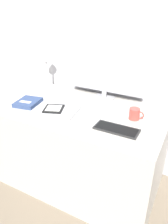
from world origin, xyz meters
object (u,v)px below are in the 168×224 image
coffee_mug (135,114)px  keyboard (117,129)px  desk_lamp (46,67)px  notebook (28,102)px  monitor (105,71)px  laptop (56,110)px  ereader (54,108)px

coffee_mug → keyboard: bearing=-105.8°
keyboard → coffee_mug: (0.06, 0.20, 0.03)m
keyboard → coffee_mug: coffee_mug is taller
desk_lamp → notebook: 0.45m
monitor → keyboard: size_ratio=2.31×
laptop → ereader: bearing=-130.6°
monitor → keyboard: monitor is taller
monitor → keyboard: (0.29, -0.46, -0.23)m
ereader → monitor: bearing=61.6°
ereader → desk_lamp: 0.57m
laptop → coffee_mug: size_ratio=3.32×
laptop → desk_lamp: size_ratio=1.04×
desk_lamp → keyboard: bearing=-26.8°
laptop → ereader: ereader is taller
laptop → coffee_mug: bearing=15.2°
laptop → coffee_mug: (0.56, 0.15, 0.03)m
ereader → desk_lamp: (-0.36, 0.40, 0.18)m
ereader → coffee_mug: 0.59m
ereader → notebook: bearing=177.4°
desk_lamp → notebook: bearing=-76.5°
desk_lamp → coffee_mug: (0.93, -0.24, -0.17)m
keyboard → monitor: bearing=122.0°
monitor → laptop: bearing=-117.9°
desk_lamp → ereader: bearing=-48.5°
keyboard → ereader: 0.51m
coffee_mug → desk_lamp: bearing=165.5°
coffee_mug → notebook: bearing=-169.6°
ereader → notebook: 0.26m
keyboard → desk_lamp: size_ratio=0.85×
keyboard → ereader: bearing=176.1°
coffee_mug → laptop: bearing=-164.8°
laptop → keyboard: bearing=-5.6°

